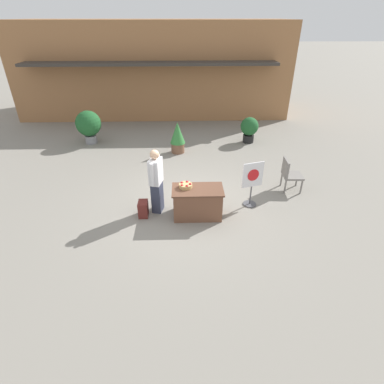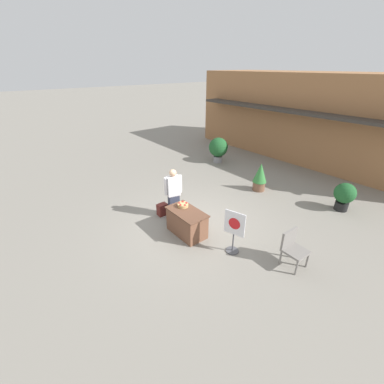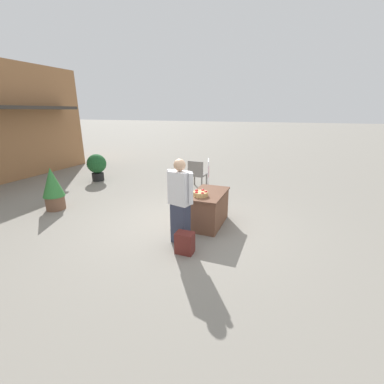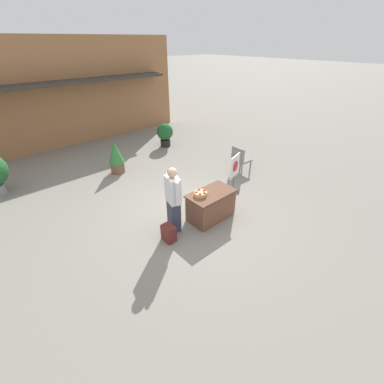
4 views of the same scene
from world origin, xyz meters
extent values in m
plane|color=gray|center=(0.00, 0.00, 0.00)|extent=(120.00, 120.00, 0.00)
cube|color=brown|center=(0.34, -0.52, 0.38)|extent=(1.22, 0.68, 0.75)
cube|color=brown|center=(0.34, -0.52, 0.77)|extent=(1.29, 0.73, 0.04)
cylinder|color=tan|center=(0.04, -0.43, 0.84)|extent=(0.33, 0.33, 0.10)
sphere|color=red|center=(0.15, -0.45, 0.88)|extent=(0.08, 0.08, 0.08)
sphere|color=red|center=(0.07, -0.32, 0.88)|extent=(0.08, 0.08, 0.08)
sphere|color=red|center=(-0.06, -0.37, 0.88)|extent=(0.08, 0.08, 0.08)
sphere|color=red|center=(-0.06, -0.50, 0.88)|extent=(0.08, 0.08, 0.08)
sphere|color=#A30F14|center=(0.07, -0.55, 0.88)|extent=(0.08, 0.08, 0.08)
cube|color=#33384C|center=(-0.71, -0.26, 0.42)|extent=(0.32, 0.39, 0.84)
cube|color=silver|center=(-0.71, -0.26, 1.17)|extent=(0.35, 0.47, 0.66)
sphere|color=tan|center=(-0.71, -0.26, 1.63)|extent=(0.23, 0.23, 0.23)
cylinder|color=silver|center=(-0.65, -0.01, 1.20)|extent=(0.09, 0.09, 0.61)
cylinder|color=silver|center=(-0.77, -0.51, 1.20)|extent=(0.09, 0.09, 0.61)
cube|color=maroon|center=(-1.07, -0.50, 0.21)|extent=(0.24, 0.34, 0.42)
cylinder|color=#4C4C51|center=(1.81, -0.05, 0.01)|extent=(0.36, 0.36, 0.03)
cylinder|color=#4C4C51|center=(1.81, -0.05, 0.31)|extent=(0.04, 0.04, 0.55)
cube|color=silver|center=(1.81, -0.05, 0.93)|extent=(0.58, 0.20, 0.69)
cylinder|color=red|center=(1.82, -0.07, 0.93)|extent=(0.32, 0.10, 0.33)
cylinder|color=gray|center=(3.45, 0.97, 0.22)|extent=(0.05, 0.05, 0.44)
cylinder|color=gray|center=(3.42, 0.50, 0.22)|extent=(0.05, 0.05, 0.44)
cylinder|color=gray|center=(2.98, 0.99, 0.22)|extent=(0.05, 0.05, 0.44)
cylinder|color=gray|center=(2.95, 0.52, 0.22)|extent=(0.05, 0.05, 0.44)
cube|color=gray|center=(3.20, 0.75, 0.47)|extent=(0.58, 0.58, 0.06)
cube|color=gray|center=(2.96, 0.76, 0.73)|extent=(0.09, 0.55, 0.48)
cylinder|color=black|center=(2.68, 4.70, 0.15)|extent=(0.44, 0.44, 0.31)
sphere|color=#1E5628|center=(2.68, 4.70, 0.67)|extent=(0.72, 0.72, 0.72)
cylinder|color=brown|center=(-0.22, 3.71, 0.19)|extent=(0.50, 0.50, 0.38)
cone|color=#337A38|center=(-0.22, 3.71, 0.78)|extent=(0.56, 0.56, 0.79)
camera|label=1|loc=(0.00, -6.99, 4.53)|focal=28.00mm
camera|label=2|loc=(5.56, -4.53, 4.70)|focal=24.00mm
camera|label=3|loc=(-5.09, -2.17, 2.61)|focal=24.00mm
camera|label=4|loc=(-3.83, -4.45, 4.24)|focal=24.00mm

